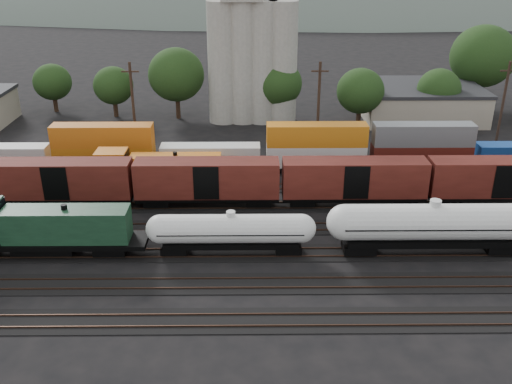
{
  "coord_description": "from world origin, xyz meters",
  "views": [
    {
      "loc": [
        3.22,
        -49.93,
        26.17
      ],
      "look_at": [
        3.71,
        2.0,
        3.0
      ],
      "focal_mm": 40.0,
      "sensor_mm": 36.0,
      "label": 1
    }
  ],
  "objects_px": {
    "orange_locomotive": "(150,168)",
    "tank_car_a": "(231,230)",
    "green_locomotive": "(30,227)",
    "grain_silo": "(251,48)"
  },
  "relations": [
    {
      "from": "green_locomotive",
      "to": "grain_silo",
      "type": "xyz_separation_m",
      "value": [
        19.62,
        41.0,
        8.48
      ]
    },
    {
      "from": "green_locomotive",
      "to": "grain_silo",
      "type": "relative_size",
      "value": 0.64
    },
    {
      "from": "orange_locomotive",
      "to": "tank_car_a",
      "type": "bearing_deg",
      "value": -57.44
    },
    {
      "from": "orange_locomotive",
      "to": "grain_silo",
      "type": "relative_size",
      "value": 0.59
    },
    {
      "from": "tank_car_a",
      "to": "grain_silo",
      "type": "relative_size",
      "value": 0.52
    },
    {
      "from": "orange_locomotive",
      "to": "grain_silo",
      "type": "height_order",
      "value": "grain_silo"
    },
    {
      "from": "grain_silo",
      "to": "green_locomotive",
      "type": "bearing_deg",
      "value": -115.58
    },
    {
      "from": "tank_car_a",
      "to": "orange_locomotive",
      "type": "bearing_deg",
      "value": 122.56
    },
    {
      "from": "green_locomotive",
      "to": "tank_car_a",
      "type": "relative_size",
      "value": 1.22
    },
    {
      "from": "tank_car_a",
      "to": "orange_locomotive",
      "type": "xyz_separation_m",
      "value": [
        -9.58,
        15.0,
        0.05
      ]
    }
  ]
}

